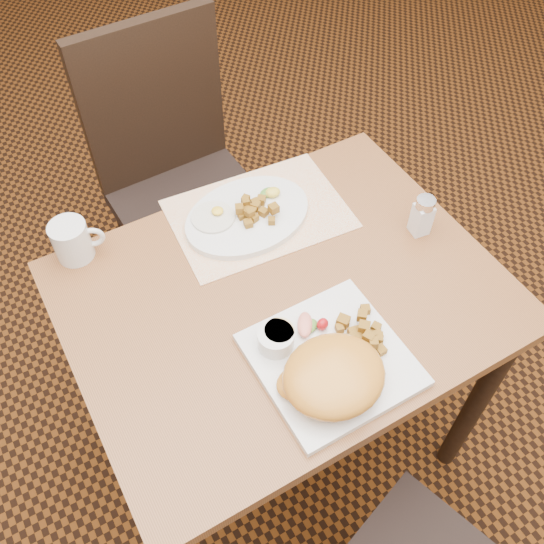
{
  "coord_description": "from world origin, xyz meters",
  "views": [
    {
      "loc": [
        -0.4,
        -0.64,
        1.78
      ],
      "look_at": [
        -0.02,
        0.01,
        0.82
      ],
      "focal_mm": 40.0,
      "sensor_mm": 36.0,
      "label": 1
    }
  ],
  "objects": [
    {
      "name": "salt_shaker",
      "position": [
        0.35,
        -0.0,
        0.8
      ],
      "size": [
        0.05,
        0.05,
        0.1
      ],
      "color": "white",
      "rests_on": "table"
    },
    {
      "name": "fried_egg",
      "position": [
        -0.04,
        0.25,
        0.77
      ],
      "size": [
        0.1,
        0.1,
        0.02
      ],
      "color": "white",
      "rests_on": "plate_oval"
    },
    {
      "name": "plate_oval",
      "position": [
        0.03,
        0.22,
        0.76
      ],
      "size": [
        0.32,
        0.25,
        0.02
      ],
      "primitive_type": null,
      "rotation": [
        0.0,
        0.0,
        0.1
      ],
      "color": "silver",
      "rests_on": "placemat"
    },
    {
      "name": "home_fries_sq",
      "position": [
        0.07,
        -0.18,
        0.78
      ],
      "size": [
        0.1,
        0.12,
        0.04
      ],
      "color": "#986718",
      "rests_on": "plate_square"
    },
    {
      "name": "garnish_sq",
      "position": [
        -0.01,
        -0.11,
        0.78
      ],
      "size": [
        0.07,
        0.07,
        0.03
      ],
      "color": "#387223",
      "rests_on": "plate_square"
    },
    {
      "name": "chair_far",
      "position": [
        0.03,
        0.67,
        0.54
      ],
      "size": [
        0.43,
        0.44,
        0.97
      ],
      "rotation": [
        0.0,
        0.0,
        3.17
      ],
      "color": "black",
      "rests_on": "ground"
    },
    {
      "name": "ground",
      "position": [
        0.0,
        0.0,
        0.0
      ],
      "size": [
        8.0,
        8.0,
        0.0
      ],
      "primitive_type": "plane",
      "color": "black",
      "rests_on": "ground"
    },
    {
      "name": "garnish_ov",
      "position": [
        0.11,
        0.25,
        0.78
      ],
      "size": [
        0.05,
        0.04,
        0.02
      ],
      "color": "#387223",
      "rests_on": "plate_oval"
    },
    {
      "name": "ramekin",
      "position": [
        -0.09,
        -0.11,
        0.79
      ],
      "size": [
        0.08,
        0.07,
        0.04
      ],
      "color": "silver",
      "rests_on": "plate_square"
    },
    {
      "name": "table",
      "position": [
        0.0,
        0.0,
        0.64
      ],
      "size": [
        0.9,
        0.7,
        0.75
      ],
      "color": "brown",
      "rests_on": "ground"
    },
    {
      "name": "coffee_mug",
      "position": [
        -0.35,
        0.32,
        0.8
      ],
      "size": [
        0.11,
        0.08,
        0.09
      ],
      "color": "silver",
      "rests_on": "table"
    },
    {
      "name": "home_fries_ov",
      "position": [
        0.04,
        0.22,
        0.78
      ],
      "size": [
        0.09,
        0.1,
        0.03
      ],
      "color": "#986718",
      "rests_on": "plate_oval"
    },
    {
      "name": "hollandaise_mound",
      "position": [
        -0.04,
        -0.24,
        0.8
      ],
      "size": [
        0.2,
        0.17,
        0.07
      ],
      "color": "orange",
      "rests_on": "plate_square"
    },
    {
      "name": "placemat",
      "position": [
        0.06,
        0.23,
        0.75
      ],
      "size": [
        0.42,
        0.31,
        0.0
      ],
      "primitive_type": "cube",
      "rotation": [
        0.0,
        0.0,
        -0.08
      ],
      "color": "white",
      "rests_on": "table"
    },
    {
      "name": "plate_square",
      "position": [
        -0.01,
        -0.19,
        0.76
      ],
      "size": [
        0.28,
        0.28,
        0.02
      ],
      "primitive_type": "cube",
      "rotation": [
        0.0,
        0.0,
        0.0
      ],
      "color": "silver",
      "rests_on": "table"
    }
  ]
}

